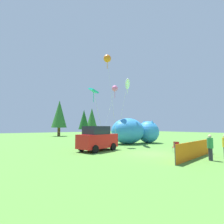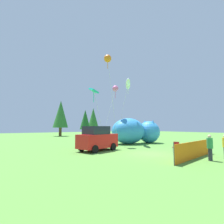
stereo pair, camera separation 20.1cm
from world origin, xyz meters
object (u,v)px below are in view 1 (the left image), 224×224
Objects in this scene: kite_orange_flower at (107,59)px; kite_pink_octopus at (115,89)px; kite_white_ghost at (128,84)px; parked_car at (97,139)px; folding_chair at (176,146)px; kite_teal_diamond at (94,92)px; inflatable_cat at (135,132)px; spectator_in_white_shirt at (210,146)px.

kite_pink_octopus is at bearing 29.38° from kite_orange_flower.
kite_white_ghost is at bearing -14.40° from kite_orange_flower.
parked_car is at bearing -135.75° from kite_orange_flower.
kite_teal_diamond is at bearing -81.75° from folding_chair.
inflatable_cat is 10.10m from kite_orange_flower.
kite_teal_diamond reaches higher than inflatable_cat.
kite_white_ghost reaches higher than kite_pink_octopus.
parked_car is at bearing -156.98° from kite_white_ghost.
kite_orange_flower is (-1.64, 8.22, 10.13)m from folding_chair.
inflatable_cat reaches higher than folding_chair.
kite_teal_diamond is at bearing -166.47° from inflatable_cat.
kite_white_ghost reaches higher than inflatable_cat.
kite_pink_octopus is at bearing 82.13° from spectator_in_white_shirt.
kite_white_ghost is (1.06, 7.53, 7.16)m from folding_chair.
folding_chair is 8.48m from inflatable_cat.
parked_car is at bearing 113.00° from spectator_in_white_shirt.
parked_car is at bearing -148.30° from inflatable_cat.
kite_teal_diamond is (1.08, 2.64, 5.04)m from parked_car.
spectator_in_white_shirt is 0.15× the size of kite_orange_flower.
kite_white_ghost is at bearing 77.45° from spectator_in_white_shirt.
inflatable_cat is 1.10× the size of kite_teal_diamond.
kite_teal_diamond is 5.22m from kite_white_ghost.
parked_car reaches higher than folding_chair.
kite_white_ghost is 1.08× the size of kite_pink_octopus.
kite_white_ghost is 1.99m from kite_pink_octopus.
spectator_in_white_shirt is 0.26× the size of kite_teal_diamond.
folding_chair is 10.22m from kite_teal_diamond.
kite_teal_diamond is 4.80m from kite_pink_octopus.
parked_car is at bearing -63.78° from folding_chair.
folding_chair is at bearing -58.81° from parked_car.
spectator_in_white_shirt is (-4.06, -11.52, -0.62)m from inflatable_cat.
kite_pink_octopus is (5.38, 4.41, 6.24)m from parked_car.
kite_pink_octopus is at bearing 22.35° from kite_teal_diamond.
parked_car is 7.06m from folding_chair.
kite_pink_octopus is at bearing 25.25° from parked_car.
folding_chair is 13.15m from kite_orange_flower.
kite_white_ghost reaches higher than folding_chair.
inflatable_cat is at bearing -127.48° from folding_chair.
spectator_in_white_shirt reaches higher than folding_chair.
inflatable_cat is 6.38m from kite_white_ghost.
kite_orange_flower is (-0.24, 11.75, 9.75)m from spectator_in_white_shirt.
inflatable_cat is 0.94× the size of kite_pink_octopus.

